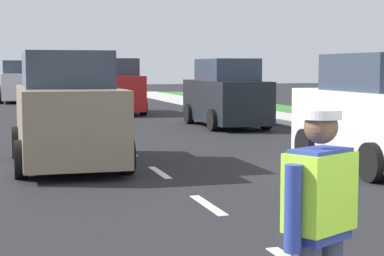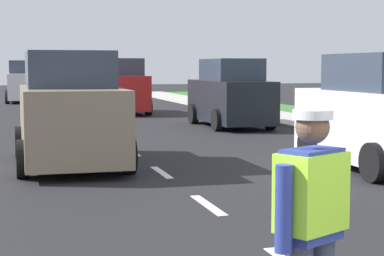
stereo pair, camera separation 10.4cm
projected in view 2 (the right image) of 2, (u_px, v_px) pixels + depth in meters
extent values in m
plane|color=black|center=(87.00, 120.00, 24.00)|extent=(96.00, 96.00, 0.00)
cube|color=silver|center=(208.00, 205.00, 9.31)|extent=(0.14, 1.40, 0.01)
cube|color=silver|center=(161.00, 172.00, 12.19)|extent=(0.14, 1.40, 0.01)
cube|color=silver|center=(132.00, 152.00, 15.07)|extent=(0.14, 1.40, 0.01)
cube|color=silver|center=(113.00, 138.00, 17.95)|extent=(0.14, 1.40, 0.01)
cube|color=silver|center=(99.00, 129.00, 20.83)|extent=(0.14, 1.40, 0.01)
cube|color=silver|center=(88.00, 121.00, 23.72)|extent=(0.14, 1.40, 0.01)
cube|color=silver|center=(79.00, 115.00, 26.60)|extent=(0.14, 1.40, 0.01)
cube|color=silver|center=(73.00, 110.00, 29.48)|extent=(0.14, 1.40, 0.01)
cube|color=silver|center=(67.00, 106.00, 32.36)|extent=(0.14, 1.40, 0.01)
cube|color=silver|center=(62.00, 103.00, 35.24)|extent=(0.14, 1.40, 0.01)
cube|color=silver|center=(59.00, 100.00, 38.12)|extent=(0.14, 1.40, 0.01)
cube|color=silver|center=(55.00, 98.00, 41.00)|extent=(0.14, 1.40, 0.01)
cube|color=silver|center=(52.00, 96.00, 43.89)|extent=(0.14, 1.40, 0.01)
cube|color=silver|center=(50.00, 94.00, 46.77)|extent=(0.14, 1.40, 0.01)
cube|color=silver|center=(47.00, 93.00, 49.65)|extent=(0.14, 1.40, 0.01)
cube|color=navy|center=(311.00, 195.00, 4.27)|extent=(0.47, 0.40, 0.60)
cube|color=#A5EA33|center=(311.00, 192.00, 4.27)|extent=(0.54, 0.46, 0.51)
cylinder|color=navy|center=(284.00, 209.00, 4.09)|extent=(0.11, 0.11, 0.55)
cylinder|color=navy|center=(336.00, 197.00, 4.47)|extent=(0.11, 0.11, 0.55)
sphere|color=brown|center=(312.00, 127.00, 4.23)|extent=(0.22, 0.22, 0.22)
cylinder|color=silver|center=(313.00, 115.00, 4.22)|extent=(0.26, 0.26, 0.06)
cube|color=silver|center=(382.00, 126.00, 12.52)|extent=(1.74, 4.09, 1.31)
cylinder|color=black|center=(309.00, 145.00, 13.55)|extent=(0.22, 0.68, 0.68)
cylinder|color=black|center=(374.00, 163.00, 11.12)|extent=(0.22, 0.68, 0.68)
cube|color=black|center=(230.00, 101.00, 21.48)|extent=(1.67, 4.38, 1.32)
cube|color=#2D3847|center=(231.00, 70.00, 21.28)|extent=(1.47, 2.41, 0.70)
cylinder|color=black|center=(193.00, 114.00, 22.61)|extent=(0.22, 0.68, 0.68)
cylinder|color=black|center=(241.00, 113.00, 23.06)|extent=(0.22, 0.68, 0.68)
cylinder|color=black|center=(217.00, 120.00, 20.00)|extent=(0.22, 0.68, 0.68)
cylinder|color=black|center=(270.00, 119.00, 20.45)|extent=(0.22, 0.68, 0.68)
cube|color=red|center=(120.00, 92.00, 27.54)|extent=(1.79, 4.18, 1.40)
cube|color=#2D3847|center=(121.00, 67.00, 27.34)|extent=(1.57, 2.30, 0.70)
cylinder|color=black|center=(95.00, 104.00, 28.59)|extent=(0.22, 0.68, 0.68)
cylinder|color=black|center=(136.00, 103.00, 29.07)|extent=(0.22, 0.68, 0.68)
cylinder|color=black|center=(103.00, 108.00, 26.10)|extent=(0.22, 0.68, 0.68)
cylinder|color=black|center=(148.00, 107.00, 26.58)|extent=(0.22, 0.68, 0.68)
cube|color=gray|center=(70.00, 122.00, 13.04)|extent=(1.83, 4.33, 1.36)
cube|color=#2D3847|center=(68.00, 69.00, 13.05)|extent=(1.61, 2.38, 0.70)
cylinder|color=black|center=(129.00, 155.00, 12.05)|extent=(0.22, 0.68, 0.68)
cylinder|color=black|center=(23.00, 159.00, 11.56)|extent=(0.22, 0.68, 0.68)
cylinder|color=black|center=(108.00, 140.00, 14.63)|extent=(0.22, 0.68, 0.68)
cylinder|color=black|center=(20.00, 142.00, 14.14)|extent=(0.22, 0.68, 0.68)
cube|color=silver|center=(24.00, 86.00, 36.21)|extent=(1.74, 4.07, 1.40)
cube|color=#2D3847|center=(23.00, 67.00, 36.21)|extent=(1.53, 2.24, 0.70)
cylinder|color=black|center=(42.00, 97.00, 35.28)|extent=(0.22, 0.68, 0.68)
cylinder|color=black|center=(7.00, 97.00, 34.82)|extent=(0.22, 0.68, 0.68)
cylinder|color=black|center=(40.00, 95.00, 37.71)|extent=(0.22, 0.68, 0.68)
cylinder|color=black|center=(7.00, 95.00, 37.24)|extent=(0.22, 0.68, 0.68)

